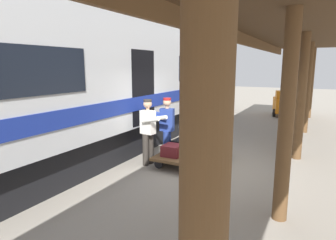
{
  "coord_description": "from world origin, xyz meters",
  "views": [
    {
      "loc": [
        -2.36,
        6.72,
        2.53
      ],
      "look_at": [
        1.08,
        0.12,
        1.15
      ],
      "focal_mm": 31.21,
      "sensor_mm": 36.0,
      "label": 1
    }
  ],
  "objects_px": {
    "suitcase_black_hardshell": "(182,145)",
    "suitcase_maroon_trunk": "(173,150)",
    "suitcase_cream_canvas": "(197,156)",
    "train_car": "(100,82)",
    "baggage_tug": "(286,104)",
    "suitcase_navy_fabric": "(190,141)",
    "suitcase_slate_roller": "(213,143)",
    "porter_in_overalls": "(166,127)",
    "luggage_cart": "(193,153)",
    "porter_by_door": "(149,130)",
    "suitcase_yellow_case": "(205,150)"
  },
  "relations": [
    {
      "from": "suitcase_navy_fabric",
      "to": "suitcase_cream_canvas",
      "type": "xyz_separation_m",
      "value": [
        -0.67,
        1.12,
        -0.02
      ]
    },
    {
      "from": "suitcase_black_hardshell",
      "to": "baggage_tug",
      "type": "distance_m",
      "value": 9.18
    },
    {
      "from": "luggage_cart",
      "to": "suitcase_slate_roller",
      "type": "relative_size",
      "value": 3.51
    },
    {
      "from": "suitcase_slate_roller",
      "to": "porter_in_overalls",
      "type": "bearing_deg",
      "value": 32.38
    },
    {
      "from": "suitcase_navy_fabric",
      "to": "porter_by_door",
      "type": "relative_size",
      "value": 0.34
    },
    {
      "from": "porter_in_overalls",
      "to": "train_car",
      "type": "bearing_deg",
      "value": 1.36
    },
    {
      "from": "suitcase_cream_canvas",
      "to": "porter_by_door",
      "type": "bearing_deg",
      "value": 4.56
    },
    {
      "from": "suitcase_black_hardshell",
      "to": "suitcase_maroon_trunk",
      "type": "bearing_deg",
      "value": 90.0
    },
    {
      "from": "luggage_cart",
      "to": "porter_in_overalls",
      "type": "height_order",
      "value": "porter_in_overalls"
    },
    {
      "from": "porter_in_overalls",
      "to": "porter_by_door",
      "type": "bearing_deg",
      "value": 66.71
    },
    {
      "from": "train_car",
      "to": "luggage_cart",
      "type": "bearing_deg",
      "value": -176.53
    },
    {
      "from": "suitcase_yellow_case",
      "to": "porter_by_door",
      "type": "bearing_deg",
      "value": 26.85
    },
    {
      "from": "suitcase_navy_fabric",
      "to": "porter_in_overalls",
      "type": "distance_m",
      "value": 0.95
    },
    {
      "from": "suitcase_maroon_trunk",
      "to": "suitcase_black_hardshell",
      "type": "bearing_deg",
      "value": -90.0
    },
    {
      "from": "suitcase_cream_canvas",
      "to": "baggage_tug",
      "type": "height_order",
      "value": "baggage_tug"
    },
    {
      "from": "suitcase_cream_canvas",
      "to": "suitcase_black_hardshell",
      "type": "relative_size",
      "value": 1.23
    },
    {
      "from": "suitcase_maroon_trunk",
      "to": "porter_in_overalls",
      "type": "xyz_separation_m",
      "value": [
        0.41,
        -0.43,
        0.49
      ]
    },
    {
      "from": "suitcase_maroon_trunk",
      "to": "suitcase_black_hardshell",
      "type": "relative_size",
      "value": 1.07
    },
    {
      "from": "suitcase_yellow_case",
      "to": "baggage_tug",
      "type": "relative_size",
      "value": 0.26
    },
    {
      "from": "suitcase_slate_roller",
      "to": "porter_in_overalls",
      "type": "distance_m",
      "value": 1.37
    },
    {
      "from": "suitcase_maroon_trunk",
      "to": "porter_by_door",
      "type": "distance_m",
      "value": 0.81
    },
    {
      "from": "suitcase_yellow_case",
      "to": "suitcase_maroon_trunk",
      "type": "relative_size",
      "value": 1.05
    },
    {
      "from": "suitcase_black_hardshell",
      "to": "porter_in_overalls",
      "type": "xyz_separation_m",
      "value": [
        0.41,
        0.12,
        0.48
      ]
    },
    {
      "from": "suitcase_cream_canvas",
      "to": "suitcase_navy_fabric",
      "type": "bearing_deg",
      "value": -58.93
    },
    {
      "from": "suitcase_maroon_trunk",
      "to": "porter_in_overalls",
      "type": "bearing_deg",
      "value": -46.95
    },
    {
      "from": "suitcase_slate_roller",
      "to": "suitcase_black_hardshell",
      "type": "distance_m",
      "value": 0.87
    },
    {
      "from": "train_car",
      "to": "baggage_tug",
      "type": "xyz_separation_m",
      "value": [
        -4.23,
        -9.2,
        -1.43
      ]
    },
    {
      "from": "train_car",
      "to": "suitcase_slate_roller",
      "type": "bearing_deg",
      "value": -167.24
    },
    {
      "from": "luggage_cart",
      "to": "porter_by_door",
      "type": "height_order",
      "value": "porter_by_door"
    },
    {
      "from": "train_car",
      "to": "suitcase_navy_fabric",
      "type": "relative_size",
      "value": 32.55
    },
    {
      "from": "suitcase_navy_fabric",
      "to": "suitcase_black_hardshell",
      "type": "height_order",
      "value": "suitcase_black_hardshell"
    },
    {
      "from": "porter_by_door",
      "to": "baggage_tug",
      "type": "distance_m",
      "value": 9.96
    },
    {
      "from": "suitcase_navy_fabric",
      "to": "suitcase_yellow_case",
      "type": "xyz_separation_m",
      "value": [
        -0.67,
        0.56,
        -0.03
      ]
    },
    {
      "from": "suitcase_yellow_case",
      "to": "suitcase_slate_roller",
      "type": "distance_m",
      "value": 0.56
    },
    {
      "from": "luggage_cart",
      "to": "porter_by_door",
      "type": "relative_size",
      "value": 1.19
    },
    {
      "from": "suitcase_yellow_case",
      "to": "suitcase_slate_roller",
      "type": "xyz_separation_m",
      "value": [
        0.0,
        -0.56,
        0.05
      ]
    },
    {
      "from": "suitcase_navy_fabric",
      "to": "suitcase_slate_roller",
      "type": "bearing_deg",
      "value": 180.0
    },
    {
      "from": "suitcase_navy_fabric",
      "to": "suitcase_cream_canvas",
      "type": "distance_m",
      "value": 1.3
    },
    {
      "from": "train_car",
      "to": "suitcase_slate_roller",
      "type": "distance_m",
      "value": 3.7
    },
    {
      "from": "suitcase_navy_fabric",
      "to": "baggage_tug",
      "type": "height_order",
      "value": "baggage_tug"
    },
    {
      "from": "suitcase_cream_canvas",
      "to": "train_car",
      "type": "bearing_deg",
      "value": -6.71
    },
    {
      "from": "luggage_cart",
      "to": "train_car",
      "type": "bearing_deg",
      "value": 3.47
    },
    {
      "from": "suitcase_slate_roller",
      "to": "baggage_tug",
      "type": "height_order",
      "value": "baggage_tug"
    },
    {
      "from": "luggage_cart",
      "to": "suitcase_maroon_trunk",
      "type": "xyz_separation_m",
      "value": [
        0.34,
        0.56,
        0.18
      ]
    },
    {
      "from": "suitcase_black_hardshell",
      "to": "suitcase_slate_roller",
      "type": "bearing_deg",
      "value": -140.31
    },
    {
      "from": "luggage_cart",
      "to": "suitcase_slate_roller",
      "type": "bearing_deg",
      "value": -121.07
    },
    {
      "from": "luggage_cart",
      "to": "baggage_tug",
      "type": "xyz_separation_m",
      "value": [
        -1.32,
        -9.02,
        0.37
      ]
    },
    {
      "from": "suitcase_cream_canvas",
      "to": "suitcase_maroon_trunk",
      "type": "bearing_deg",
      "value": 0.0
    },
    {
      "from": "suitcase_navy_fabric",
      "to": "suitcase_cream_canvas",
      "type": "bearing_deg",
      "value": 121.07
    },
    {
      "from": "luggage_cart",
      "to": "baggage_tug",
      "type": "height_order",
      "value": "baggage_tug"
    }
  ]
}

